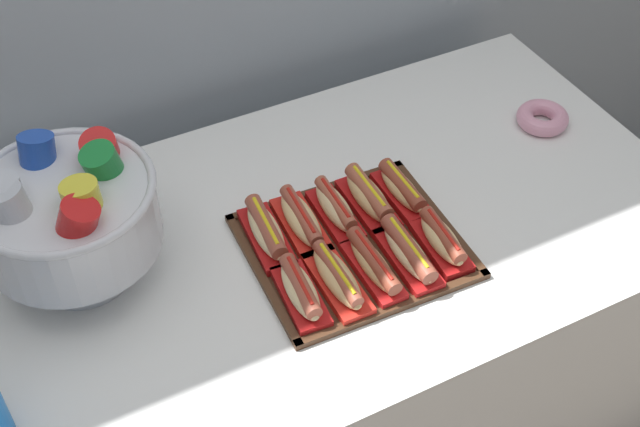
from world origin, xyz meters
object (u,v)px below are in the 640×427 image
hot_dog_0 (300,291)px  hot_dog_2 (373,265)px  hot_dog_3 (408,253)px  hot_dog_7 (335,209)px  hot_dog_4 (442,240)px  buffet_table (309,344)px  hot_dog_9 (401,188)px  hot_dog_1 (337,278)px  hot_dog_8 (369,197)px  serving_tray (353,247)px  punch_bowl (68,212)px  hot_dog_5 (266,232)px  donut (543,118)px  hot_dog_6 (301,221)px

hot_dog_0 → hot_dog_2: 0.15m
hot_dog_3 → hot_dog_7: hot_dog_7 is taller
hot_dog_0 → hot_dog_4: (0.30, -0.01, 0.00)m
buffet_table → hot_dog_9: 0.45m
hot_dog_1 → hot_dog_3: size_ratio=1.00×
hot_dog_3 → hot_dog_8: size_ratio=1.04×
serving_tray → hot_dog_3: size_ratio=2.28×
serving_tray → hot_dog_1: (-0.08, -0.08, 0.03)m
hot_dog_8 → serving_tray: bearing=-134.4°
serving_tray → hot_dog_1: hot_dog_1 is taller
hot_dog_0 → hot_dog_2: bearing=-2.1°
serving_tray → hot_dog_7: hot_dog_7 is taller
buffet_table → punch_bowl: bearing=165.9°
hot_dog_0 → hot_dog_3: size_ratio=0.92×
buffet_table → hot_dog_4: (0.21, -0.16, 0.40)m
hot_dog_2 → hot_dog_5: size_ratio=0.95×
hot_dog_1 → hot_dog_9: size_ratio=1.13×
hot_dog_1 → hot_dog_3: (0.15, -0.01, 0.00)m
serving_tray → hot_dog_2: 0.09m
hot_dog_0 → hot_dog_9: hot_dog_0 is taller
hot_dog_0 → hot_dog_1: bearing=-2.1°
hot_dog_9 → hot_dog_1: bearing=-145.9°
hot_dog_5 → donut: hot_dog_5 is taller
hot_dog_4 → hot_dog_6: 0.28m
hot_dog_5 → hot_dog_6: size_ratio=1.00×
hot_dog_9 → hot_dog_0: bearing=-153.3°
hot_dog_1 → hot_dog_9: bearing=34.1°
hot_dog_5 → buffet_table: bearing=-10.7°
hot_dog_4 → hot_dog_6: size_ratio=0.87×
hot_dog_0 → hot_dog_3: (0.22, -0.01, -0.00)m
hot_dog_6 → donut: (0.65, 0.06, -0.02)m
hot_dog_1 → hot_dog_9: 0.28m
hot_dog_5 → hot_dog_8: (0.22, -0.01, 0.00)m
hot_dog_2 → hot_dog_4: size_ratio=1.09×
hot_dog_5 → hot_dog_7: size_ratio=1.10×
hot_dog_5 → hot_dog_9: bearing=-2.1°
buffet_table → hot_dog_9: (0.22, 0.00, 0.40)m
buffet_table → hot_dog_5: 0.41m
buffet_table → hot_dog_7: (0.07, 0.01, 0.40)m
hot_dog_6 → hot_dog_7: hot_dog_7 is taller
buffet_table → hot_dog_0: bearing=-120.1°
buffet_table → hot_dog_6: bearing=114.5°
hot_dog_6 → hot_dog_7: bearing=-2.1°
hot_dog_8 → hot_dog_3: bearing=-92.1°
hot_dog_3 → hot_dog_5: (-0.22, 0.17, 0.00)m
serving_tray → hot_dog_9: bearing=26.7°
hot_dog_3 → hot_dog_8: bearing=87.9°
buffet_table → punch_bowl: punch_bowl is taller
hot_dog_5 → donut: 0.72m
hot_dog_0 → hot_dog_7: (0.16, 0.16, 0.00)m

